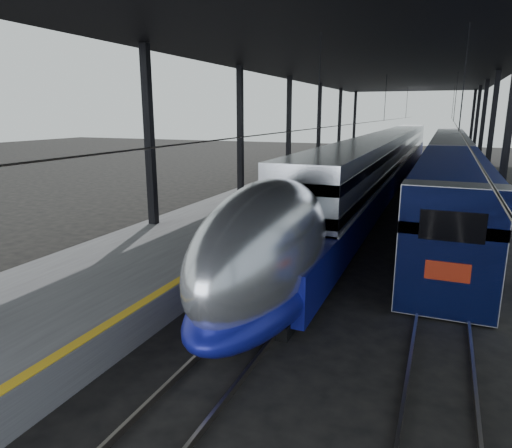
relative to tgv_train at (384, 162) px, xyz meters
The scene contains 7 objects.
ground 27.14m from the tgv_train, 94.24° to the right, with size 160.00×160.00×0.00m, color black.
platform 9.02m from the tgv_train, 128.21° to the right, with size 6.00×80.00×1.00m, color #4C4C4F.
yellow_strip 7.56m from the tgv_train, 111.13° to the right, with size 0.30×80.00×0.01m, color gold.
rails 7.67m from the tgv_train, 70.31° to the right, with size 6.52×80.00×0.16m.
canopy 9.95m from the tgv_train, 90.82° to the right, with size 18.00×75.00×9.47m.
tgv_train is the anchor object (origin of this frame).
second_train 5.22m from the tgv_train, 16.56° to the left, with size 2.95×56.05×4.07m.
Camera 1 is at (6.61, -12.52, 6.08)m, focal length 32.00 mm.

